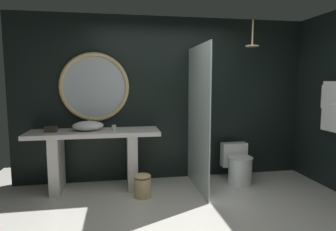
{
  "coord_description": "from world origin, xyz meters",
  "views": [
    {
      "loc": [
        -0.78,
        -2.72,
        1.58
      ],
      "look_at": [
        -0.14,
        0.94,
        1.15
      ],
      "focal_mm": 30.81,
      "sensor_mm": 36.0,
      "label": 1
    }
  ],
  "objects": [
    {
      "name": "vanity_counter",
      "position": [
        -1.13,
        1.53,
        0.57
      ],
      "size": [
        1.88,
        0.59,
        0.87
      ],
      "color": "silver",
      "rests_on": "ground_plane"
    },
    {
      "name": "back_wall_panel",
      "position": [
        0.0,
        1.9,
        1.3
      ],
      "size": [
        4.8,
        0.1,
        2.6
      ],
      "primitive_type": "cube",
      "color": "black",
      "rests_on": "ground_plane"
    },
    {
      "name": "shower_glass_panel",
      "position": [
        0.36,
        1.29,
        1.05
      ],
      "size": [
        0.02,
        1.12,
        2.1
      ],
      "primitive_type": "cube",
      "color": "silver",
      "rests_on": "ground_plane"
    },
    {
      "name": "rain_shower_head",
      "position": [
        1.23,
        1.42,
        2.16
      ],
      "size": [
        0.2,
        0.2,
        0.4
      ],
      "color": "#D6B77F"
    },
    {
      "name": "round_wall_mirror",
      "position": [
        -1.13,
        1.81,
        1.5
      ],
      "size": [
        1.05,
        0.06,
        1.05
      ],
      "color": "#D6B77F"
    },
    {
      "name": "tissue_box",
      "position": [
        -1.72,
        1.53,
        0.91
      ],
      "size": [
        0.16,
        0.12,
        0.08
      ],
      "primitive_type": "cube",
      "color": "#3D3323",
      "rests_on": "vanity_counter"
    },
    {
      "name": "toilet",
      "position": [
        1.07,
        1.44,
        0.27
      ],
      "size": [
        0.41,
        0.54,
        0.59
      ],
      "color": "white",
      "rests_on": "ground_plane"
    },
    {
      "name": "tumbler_cup",
      "position": [
        -0.85,
        1.48,
        0.92
      ],
      "size": [
        0.06,
        0.06,
        0.09
      ],
      "primitive_type": "cylinder",
      "color": "silver",
      "rests_on": "vanity_counter"
    },
    {
      "name": "hanging_bathrobe",
      "position": [
        2.21,
        0.82,
        1.26
      ],
      "size": [
        0.2,
        0.54,
        0.77
      ],
      "color": "#D6B77F"
    },
    {
      "name": "waste_bin",
      "position": [
        -0.47,
        1.1,
        0.17
      ],
      "size": [
        0.23,
        0.23,
        0.33
      ],
      "color": "#D6B77F",
      "rests_on": "ground_plane"
    },
    {
      "name": "vessel_sink",
      "position": [
        -1.22,
        1.57,
        0.94
      ],
      "size": [
        0.45,
        0.37,
        0.19
      ],
      "color": "white",
      "rests_on": "vanity_counter"
    }
  ]
}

